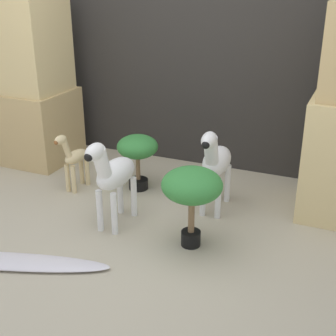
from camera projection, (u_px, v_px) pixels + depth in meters
name	position (u px, v px, depth m)	size (l,w,h in m)	color
ground_plane	(102.00, 252.00, 2.97)	(14.00, 14.00, 0.00)	#B2A88E
wall_back	(198.00, 41.00, 3.98)	(6.40, 0.08, 2.20)	#2D2B28
rock_pillar_left	(35.00, 87.00, 4.17)	(0.57, 0.62, 1.48)	tan
zebra_right	(215.00, 161.00, 3.34)	(0.21, 0.55, 0.67)	white
zebra_left	(113.00, 174.00, 3.13)	(0.19, 0.54, 0.67)	white
giraffe_figurine	(74.00, 159.00, 3.72)	(0.12, 0.36, 0.50)	beige
potted_palm_front	(138.00, 150.00, 3.71)	(0.33, 0.33, 0.46)	black
potted_palm_back	(192.00, 188.00, 2.89)	(0.38, 0.38, 0.53)	black
surfboard	(6.00, 261.00, 2.84)	(1.27, 0.56, 0.08)	silver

